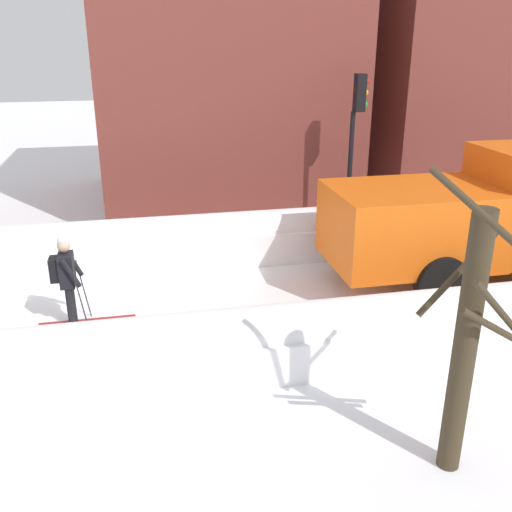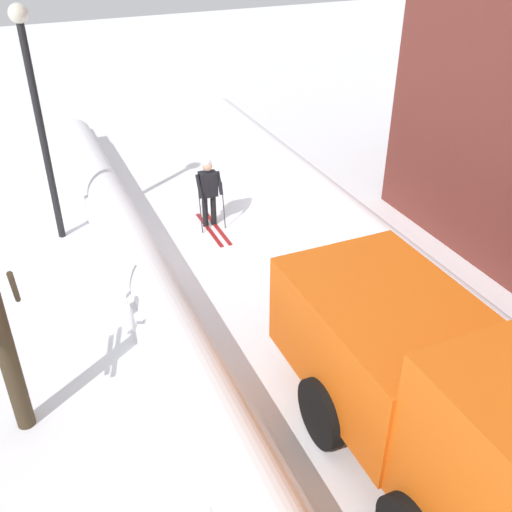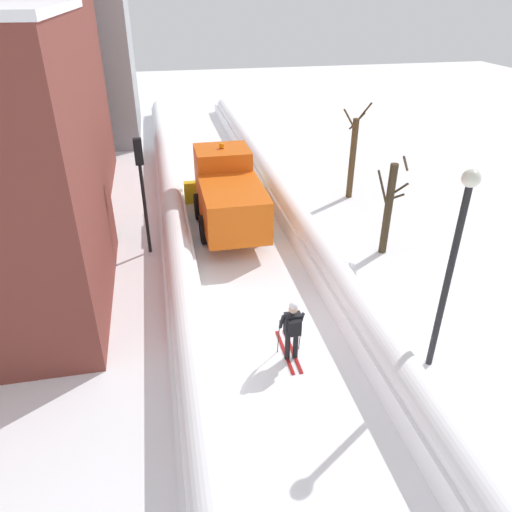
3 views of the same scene
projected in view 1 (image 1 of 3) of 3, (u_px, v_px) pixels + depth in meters
The scene contains 6 objects.
snowbank_left at pixel (511, 219), 15.09m from camera, with size 1.10×36.00×1.22m.
building_brick_near at pixel (219, 67), 17.81m from camera, with size 7.39×7.39×8.33m.
plow_truck at pixel (468, 217), 12.22m from camera, with size 3.20×5.98×3.12m.
skier at pixel (67, 276), 10.45m from camera, with size 0.62×1.80×1.81m.
traffic_light_pole at pixel (356, 126), 14.33m from camera, with size 0.28×0.42×4.24m.
bare_tree_near at pixel (466, 341), 6.65m from camera, with size 1.00×1.27×3.90m.
Camera 1 is at (10.29, 0.43, 5.14)m, focal length 40.12 mm.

